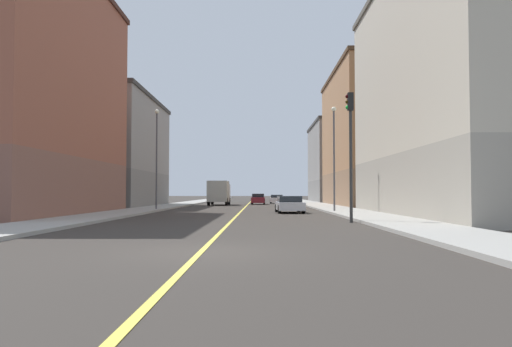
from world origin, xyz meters
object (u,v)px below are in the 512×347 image
Objects in this scene: building_right_corner at (26,91)px; street_lamp_right_near at (157,150)px; building_left_far at (339,163)px; car_maroon at (258,199)px; building_left_near at (454,89)px; traffic_light_left_near at (350,139)px; car_silver at (289,204)px; car_white at (277,199)px; street_lamp_left_near at (334,148)px; building_left_mid at (369,138)px; building_right_midblock at (116,152)px; box_truck at (219,192)px.

building_right_corner is 2.37× the size of street_lamp_right_near.
building_left_far reaches higher than car_maroon.
traffic_light_left_near is (-7.95, -6.70, -3.96)m from building_left_near.
car_maroon reaches higher than car_silver.
car_white is 6.39m from car_maroon.
street_lamp_left_near is at bearing 1.89° from car_silver.
building_left_far is at bearing 90.00° from building_left_near.
building_right_midblock is at bearing -173.08° from building_left_mid.
street_lamp_right_near is (6.94, 8.56, -3.14)m from building_right_corner.
car_silver is at bearing -41.70° from building_right_midblock.
building_left_far is (-0.00, 46.12, -1.97)m from building_left_near.
traffic_light_left_near is (20.13, -27.88, -1.68)m from building_right_midblock.
building_right_midblock is (-28.08, -24.95, -0.32)m from building_left_far.
street_lamp_right_near is 1.17× the size of box_truck.
street_lamp_right_near reaches higher than box_truck.
street_lamp_left_near is at bearing -84.19° from car_white.
car_maroon is (15.33, 30.48, -7.57)m from building_right_corner.
building_right_midblock reaches higher than street_lamp_left_near.
building_right_midblock is at bearing 143.38° from street_lamp_left_near.
car_silver is (-10.32, -40.78, -5.58)m from building_left_far.
car_white is 31.74m from car_silver.
traffic_light_left_near is at bearing -94.77° from street_lamp_left_near.
building_left_near is 23.31m from street_lamp_right_near.
car_maroon is (-5.81, 25.78, -4.19)m from street_lamp_left_near.
building_left_mid reaches higher than car_maroon.
building_left_near is at bearing -74.69° from car_white.
building_left_far is 37.56m from building_right_midblock.
box_truck is at bearing -127.43° from car_white.
building_right_corner reaches higher than building_left_mid.
box_truck is (-17.43, 3.00, -6.13)m from building_left_mid.
building_left_far is 42.43m from car_silver.
street_lamp_left_near is (-6.94, -19.12, -2.85)m from building_left_mid.
building_left_far is at bearing 41.62° from building_right_midblock.
car_white is at bearing 68.41° from street_lamp_right_near.
building_right_midblock reaches higher than car_silver.
traffic_light_left_near is (-7.95, -31.28, -3.48)m from building_left_mid.
street_lamp_left_near is 14.72m from street_lamp_right_near.
street_lamp_left_near is 26.76m from car_maroon.
building_left_near is 13.86m from car_silver.
building_left_near is 24.59m from building_left_mid.
traffic_light_left_near reaches higher than car_maroon.
car_white is 12.01m from box_truck.
car_maroon is at bearing 38.02° from box_truck.
building_left_far is (-0.00, 21.54, -1.49)m from building_left_mid.
box_truck is at bearing 122.28° from building_left_near.
building_right_corner is 1.06× the size of building_right_midblock.
building_left_near is 3.05× the size of street_lamp_left_near.
building_left_near reaches higher than box_truck.
building_left_near is 35.24m from building_right_midblock.
building_right_corner is at bearing -90.00° from building_right_midblock.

